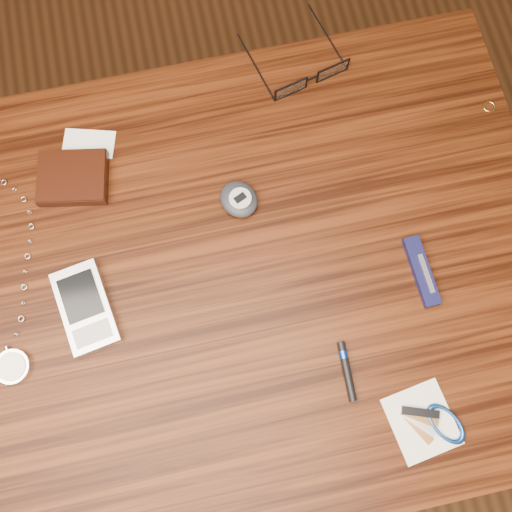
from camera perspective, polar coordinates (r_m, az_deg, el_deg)
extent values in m
plane|color=#472814|center=(1.54, -2.51, -8.50)|extent=(3.80, 3.80, 0.00)
cube|color=#3D1909|center=(0.82, -4.68, -2.73)|extent=(1.00, 0.70, 0.03)
cylinder|color=#4C2814|center=(1.25, 21.17, -15.12)|extent=(0.05, 0.05, 0.71)
cylinder|color=#4C2814|center=(1.34, 13.60, 10.33)|extent=(0.05, 0.05, 0.71)
cube|color=black|center=(0.88, -17.82, 7.43)|extent=(0.11, 0.10, 0.02)
cube|color=black|center=(0.87, -18.03, 7.70)|extent=(0.11, 0.10, 0.00)
cube|color=white|center=(0.90, -16.38, 10.74)|extent=(0.09, 0.06, 0.00)
cube|color=black|center=(0.90, 3.51, 16.33)|extent=(0.05, 0.02, 0.03)
cube|color=silver|center=(0.90, 3.51, 16.33)|extent=(0.05, 0.01, 0.02)
cylinder|color=black|center=(0.93, -0.01, 18.39)|extent=(0.03, 0.13, 0.00)
cube|color=black|center=(0.92, 7.68, 17.89)|extent=(0.05, 0.02, 0.03)
cube|color=silver|center=(0.92, 7.68, 17.89)|extent=(0.05, 0.01, 0.02)
cylinder|color=black|center=(0.97, 7.15, 20.99)|extent=(0.03, 0.13, 0.00)
cube|color=black|center=(0.91, 5.64, 17.27)|extent=(0.02, 0.01, 0.00)
torus|color=tan|center=(0.96, 22.27, 13.65)|extent=(0.02, 0.02, 0.00)
cylinder|color=silver|center=(0.84, -23.15, -10.16)|extent=(0.05, 0.05, 0.01)
cylinder|color=white|center=(0.84, -23.32, -10.11)|extent=(0.04, 0.04, 0.00)
cylinder|color=silver|center=(0.85, -23.65, -8.48)|extent=(0.01, 0.01, 0.01)
torus|color=silver|center=(0.85, -22.87, -7.22)|extent=(0.01, 0.01, 0.01)
torus|color=silver|center=(0.85, -22.43, -5.83)|extent=(0.01, 0.01, 0.00)
torus|color=silver|center=(0.85, -22.25, -4.36)|extent=(0.01, 0.01, 0.01)
torus|color=silver|center=(0.86, -22.18, -2.90)|extent=(0.01, 0.01, 0.00)
torus|color=silver|center=(0.86, -22.08, -1.45)|extent=(0.01, 0.01, 0.01)
torus|color=silver|center=(0.87, -21.88, -0.03)|extent=(0.01, 0.01, 0.00)
torus|color=silver|center=(0.87, -21.66, 1.38)|extent=(0.01, 0.00, 0.01)
torus|color=silver|center=(0.88, -21.55, 2.77)|extent=(0.01, 0.01, 0.00)
torus|color=silver|center=(0.89, -21.71, 4.11)|extent=(0.01, 0.00, 0.01)
torus|color=silver|center=(0.90, -22.22, 5.27)|extent=(0.01, 0.01, 0.00)
torus|color=silver|center=(0.91, -23.00, 6.14)|extent=(0.01, 0.01, 0.01)
torus|color=silver|center=(0.92, -23.89, 6.75)|extent=(0.01, 0.01, 0.00)
cube|color=silver|center=(0.82, -16.68, -4.98)|extent=(0.08, 0.13, 0.02)
cube|color=black|center=(0.81, -17.16, -3.88)|extent=(0.06, 0.07, 0.00)
cube|color=#999AA0|center=(0.80, -16.05, -7.44)|extent=(0.05, 0.03, 0.00)
ellipsoid|color=#21252D|center=(0.82, -1.72, 5.69)|extent=(0.07, 0.07, 0.02)
cylinder|color=#A4A7AC|center=(0.81, -1.59, 5.78)|extent=(0.03, 0.03, 0.00)
cube|color=black|center=(0.81, -1.60, 5.84)|extent=(0.02, 0.02, 0.00)
cube|color=white|center=(0.81, 16.25, -15.60)|extent=(0.09, 0.10, 0.00)
torus|color=#144395|center=(0.82, 18.45, -15.63)|extent=(0.07, 0.07, 0.01)
cube|color=#A6723B|center=(0.81, 15.85, -16.16)|extent=(0.03, 0.05, 0.00)
cube|color=silver|center=(0.81, 15.94, -15.71)|extent=(0.04, 0.04, 0.00)
cube|color=olive|center=(0.80, 16.04, -15.25)|extent=(0.05, 0.04, 0.00)
cube|color=black|center=(0.80, 16.14, -14.79)|extent=(0.05, 0.03, 0.00)
cube|color=#0E103B|center=(0.83, 16.21, -1.48)|extent=(0.03, 0.10, 0.01)
cube|color=silver|center=(0.82, 16.68, -1.68)|extent=(0.01, 0.06, 0.00)
cylinder|color=black|center=(0.79, 9.08, -11.31)|extent=(0.01, 0.08, 0.01)
cylinder|color=#1335B7|center=(0.79, 8.74, -9.75)|extent=(0.01, 0.01, 0.01)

